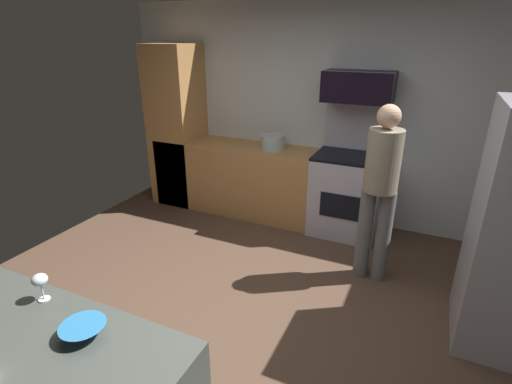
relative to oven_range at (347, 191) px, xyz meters
name	(u,v)px	position (x,y,z in m)	size (l,w,h in m)	color
ground_plane	(236,321)	(-0.44, -1.97, -0.53)	(5.20, 4.80, 0.02)	brown
wall_back	(323,115)	(-0.44, 0.37, 0.78)	(5.20, 0.12, 2.60)	silver
lower_cabinet_run	(244,179)	(-1.34, 0.01, -0.07)	(2.40, 0.60, 0.90)	#BB824A
cabinet_column	(177,126)	(-2.34, 0.01, 0.53)	(0.60, 0.60, 2.10)	#BB824A
oven_range	(347,191)	(0.00, 0.00, 0.00)	(0.76, 0.65, 1.52)	#BCB8C8
microwave	(358,87)	(0.00, 0.09, 1.17)	(0.74, 0.38, 0.33)	black
person_cook	(380,187)	(0.45, -0.85, 0.42)	(0.31, 0.30, 1.67)	slate
mixing_bowl_large	(83,330)	(-0.53, -3.28, 0.42)	(0.21, 0.21, 0.06)	teal
wine_glass_near	(40,281)	(-0.93, -3.18, 0.50)	(0.08, 0.08, 0.16)	silver
stock_pot	(273,142)	(-0.95, 0.01, 0.47)	(0.29, 0.29, 0.18)	#B0C3C5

